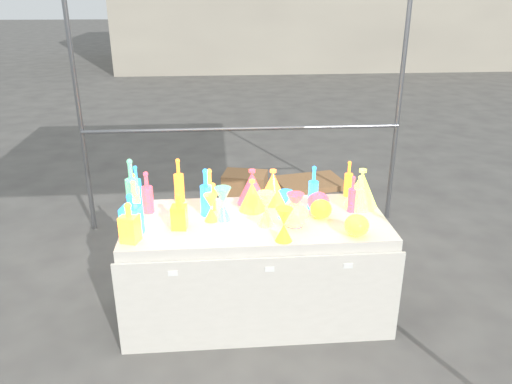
{
  "coord_description": "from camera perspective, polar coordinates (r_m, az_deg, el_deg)",
  "views": [
    {
      "loc": [
        -0.26,
        -3.11,
        2.22
      ],
      "look_at": [
        0.0,
        0.0,
        0.95
      ],
      "focal_mm": 35.0,
      "sensor_mm": 36.0,
      "label": 1
    }
  ],
  "objects": [
    {
      "name": "lampshade_2",
      "position": [
        3.66,
        -0.46,
        0.64
      ],
      "size": [
        0.29,
        0.29,
        0.26
      ],
      "primitive_type": null,
      "rotation": [
        0.0,
        0.0,
        -0.44
      ],
      "color": "#1F26BA",
      "rests_on": "display_table"
    },
    {
      "name": "hourglass_5",
      "position": [
        3.44,
        3.41,
        -1.43
      ],
      "size": [
        0.13,
        0.13,
        0.2
      ],
      "primitive_type": null,
      "rotation": [
        0.0,
        0.0,
        -0.35
      ],
      "color": "#1A9132",
      "rests_on": "display_table"
    },
    {
      "name": "lampshade_3",
      "position": [
        3.68,
        11.97,
        0.48
      ],
      "size": [
        0.31,
        0.31,
        0.28
      ],
      "primitive_type": null,
      "rotation": [
        0.0,
        0.0,
        -0.34
      ],
      "color": "#166C8B",
      "rests_on": "display_table"
    },
    {
      "name": "globe_2",
      "position": [
        3.47,
        7.43,
        -2.06
      ],
      "size": [
        0.19,
        0.19,
        0.12
      ],
      "primitive_type": null,
      "rotation": [
        0.0,
        0.0,
        0.34
      ],
      "color": "yellow",
      "rests_on": "display_table"
    },
    {
      "name": "hourglass_3",
      "position": [
        3.41,
        -3.79,
        -1.34
      ],
      "size": [
        0.15,
        0.15,
        0.23
      ],
      "primitive_type": null,
      "rotation": [
        0.0,
        0.0,
        -0.32
      ],
      "color": "#A32061",
      "rests_on": "display_table"
    },
    {
      "name": "cardboard_box_closed",
      "position": [
        5.57,
        -1.27,
        0.51
      ],
      "size": [
        0.54,
        0.44,
        0.34
      ],
      "primitive_type": "cube",
      "rotation": [
        0.0,
        0.0,
        -0.24
      ],
      "color": "#AB794D",
      "rests_on": "ground"
    },
    {
      "name": "bottle_5",
      "position": [
        3.55,
        -14.0,
        0.57
      ],
      "size": [
        0.11,
        0.11,
        0.41
      ],
      "primitive_type": null,
      "rotation": [
        0.0,
        0.0,
        -0.3
      ],
      "color": "#A32061",
      "rests_on": "display_table"
    },
    {
      "name": "bottle_7",
      "position": [
        3.46,
        -5.75,
        -0.01
      ],
      "size": [
        0.1,
        0.1,
        0.34
      ],
      "primitive_type": null,
      "rotation": [
        0.0,
        0.0,
        -0.28
      ],
      "color": "#1A9132",
      "rests_on": "display_table"
    },
    {
      "name": "bottle_10",
      "position": [
        3.58,
        10.96,
        -0.21
      ],
      "size": [
        0.06,
        0.06,
        0.27
      ],
      "primitive_type": null,
      "rotation": [
        0.0,
        0.0,
        -0.04
      ],
      "color": "#1F26BA",
      "rests_on": "display_table"
    },
    {
      "name": "hourglass_0",
      "position": [
        3.12,
        3.2,
        -3.76
      ],
      "size": [
        0.14,
        0.14,
        0.22
      ],
      "primitive_type": null,
      "rotation": [
        0.0,
        0.0,
        0.37
      ],
      "color": "yellow",
      "rests_on": "display_table"
    },
    {
      "name": "decanter_1",
      "position": [
        3.31,
        -8.81,
        -2.16
      ],
      "size": [
        0.11,
        0.11,
        0.25
      ],
      "primitive_type": null,
      "rotation": [
        0.0,
        0.0,
        -0.11
      ],
      "color": "yellow",
      "rests_on": "display_table"
    },
    {
      "name": "ground",
      "position": [
        3.83,
        0.0,
        -13.27
      ],
      "size": [
        80.0,
        80.0,
        0.0
      ],
      "primitive_type": "plane",
      "color": "slate",
      "rests_on": "ground"
    },
    {
      "name": "decanter_0",
      "position": [
        3.2,
        -14.28,
        -3.35
      ],
      "size": [
        0.13,
        0.13,
        0.26
      ],
      "primitive_type": null,
      "rotation": [
        0.0,
        0.0,
        -0.3
      ],
      "color": "red",
      "rests_on": "display_table"
    },
    {
      "name": "hourglass_2",
      "position": [
        3.32,
        1.19,
        -1.94
      ],
      "size": [
        0.15,
        0.15,
        0.23
      ],
      "primitive_type": null,
      "rotation": [
        0.0,
        0.0,
        -0.32
      ],
      "color": "#166C8B",
      "rests_on": "display_table"
    },
    {
      "name": "decanter_2",
      "position": [
        3.27,
        -14.08,
        -2.54
      ],
      "size": [
        0.14,
        0.14,
        0.29
      ],
      "primitive_type": null,
      "rotation": [
        0.0,
        0.0,
        -0.21
      ],
      "color": "#1A9132",
      "rests_on": "display_table"
    },
    {
      "name": "bottle_11",
      "position": [
        3.59,
        11.67,
        -0.19
      ],
      "size": [
        0.07,
        0.07,
        0.27
      ],
      "primitive_type": null,
      "rotation": [
        0.0,
        0.0,
        0.18
      ],
      "color": "#166C8B",
      "rests_on": "display_table"
    },
    {
      "name": "bottle_9",
      "position": [
        3.85,
        10.53,
        1.52
      ],
      "size": [
        0.08,
        0.08,
        0.28
      ],
      "primitive_type": null,
      "rotation": [
        0.0,
        0.0,
        -0.24
      ],
      "color": "yellow",
      "rests_on": "display_table"
    },
    {
      "name": "display_table",
      "position": [
        3.62,
        0.01,
        -8.52
      ],
      "size": [
        1.84,
        0.83,
        0.75
      ],
      "color": "silver",
      "rests_on": "ground"
    },
    {
      "name": "bottle_0",
      "position": [
        3.65,
        -13.73,
        0.04
      ],
      "size": [
        0.08,
        0.08,
        0.28
      ],
      "primitive_type": null,
      "rotation": [
        0.0,
        0.0,
        0.1
      ],
      "color": "red",
      "rests_on": "display_table"
    },
    {
      "name": "globe_0",
      "position": [
        3.26,
        11.41,
        -3.89
      ],
      "size": [
        0.18,
        0.18,
        0.13
      ],
      "primitive_type": null,
      "rotation": [
        0.0,
        0.0,
        0.17
      ],
      "color": "red",
      "rests_on": "display_table"
    },
    {
      "name": "hourglass_4",
      "position": [
        3.4,
        -5.16,
        -1.79
      ],
      "size": [
        0.1,
        0.1,
        0.19
      ],
      "primitive_type": null,
      "rotation": [
        0.0,
        0.0,
        -0.01
      ],
      "color": "red",
      "rests_on": "display_table"
    },
    {
      "name": "bottle_1",
      "position": [
        3.76,
        -13.49,
        0.84
      ],
      "size": [
        0.09,
        0.09,
        0.29
      ],
      "primitive_type": null,
      "rotation": [
        0.0,
        0.0,
        -0.36
      ],
      "color": "#1A9132",
      "rests_on": "display_table"
    },
    {
      "name": "bottle_4",
      "position": [
        3.46,
        -13.68,
        -1.04
      ],
      "size": [
        0.09,
        0.09,
        0.3
      ],
      "primitive_type": null,
      "rotation": [
        0.0,
        0.0,
        0.37
      ],
      "color": "#166C8B",
      "rests_on": "display_table"
    },
    {
      "name": "lampshade_0",
      "position": [
        3.55,
        -0.44,
        -0.34
      ],
      "size": [
        0.21,
        0.21,
        0.23
      ],
      "primitive_type": null,
      "rotation": [
        0.0,
        0.0,
        -0.1
      ],
      "color": "#FFFC35",
      "rests_on": "display_table"
    },
    {
      "name": "globe_1",
      "position": [
        3.33,
        4.38,
        -2.73
      ],
      "size": [
        0.23,
        0.23,
        0.15
      ],
      "primitive_type": null,
      "rotation": [
        0.0,
        0.0,
        -0.23
      ],
      "color": "#166C8B",
      "rests_on": "display_table"
    },
    {
      "name": "bottle_3",
      "position": [
        3.58,
        -12.33,
        -0.02
      ],
      "size": [
        0.08,
        0.08,
        0.31
      ],
      "primitive_type": null,
      "rotation": [
        0.0,
        0.0,
        -0.08
      ],
      "color": "#1F26BA",
      "rests_on": "display_table"
    },
    {
      "name": "hourglass_1",
      "position": [
        3.32,
        4.49,
        -2.06
      ],
      "size": [
        0.15,
        0.15,
        0.23
      ],
      "primitive_type": null,
      "rotation": [
        0.0,
        0.0,
        0.4
      ],
      "color": "#1F26BA",
      "rests_on": "display_table"
    },
    {
      "name": "cardboard_box_flat",
      "position": [
        6.12,
        6.19,
        1.05
      ],
      "size": [
        0.88,
        0.7,
        0.07
      ],
      "primitive_type": "cube",
      "rotation": [
        0.0,
        0.0,
        0.19
      ],
      "color": "#AB794D",
      "rests_on": "ground"
    },
    {
      "name": "bottle_6",
      "position": [
        3.55,
        -5.3,
        0.28
      ],
      "size": [
        0.08,
        0.08,
        0.31
      ],
      "primitive_type": null,
      "rotation": [
        0.0,
        0.0,
        0.0
      ],
      "color": "red",
      "rests_on": "display_table"
    },
    {
      "name": "bottle_8",
      "position": [
        3.58,
        6.58,
        0.52
      ],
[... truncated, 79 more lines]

